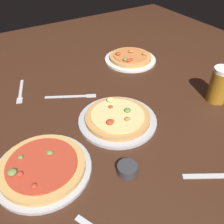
# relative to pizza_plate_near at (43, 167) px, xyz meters

# --- Properties ---
(ground_plane) EXTENTS (2.40, 2.40, 0.03)m
(ground_plane) POSITION_rel_pizza_plate_near_xyz_m (0.34, 0.12, -0.03)
(ground_plane) COLOR #3D2114
(pizza_plate_near) EXTENTS (0.32, 0.32, 0.05)m
(pizza_plate_near) POSITION_rel_pizza_plate_near_xyz_m (0.00, 0.00, 0.00)
(pizza_plate_near) COLOR #B2B2B7
(pizza_plate_near) RESTS_ON ground_plane
(pizza_plate_far) EXTENTS (0.29, 0.29, 0.05)m
(pizza_plate_far) POSITION_rel_pizza_plate_near_xyz_m (0.69, 0.49, -0.00)
(pizza_plate_far) COLOR silver
(pizza_plate_far) RESTS_ON ground_plane
(pizza_plate_side) EXTENTS (0.32, 0.32, 0.05)m
(pizza_plate_side) POSITION_rel_pizza_plate_near_xyz_m (0.34, 0.08, -0.00)
(pizza_plate_side) COLOR #B2B2B7
(pizza_plate_side) RESTS_ON ground_plane
(beer_mug_dark) EXTENTS (0.09, 0.14, 0.16)m
(beer_mug_dark) POSITION_rel_pizza_plate_near_xyz_m (0.80, -0.03, 0.06)
(beer_mug_dark) COLOR #9E6619
(beer_mug_dark) RESTS_ON ground_plane
(ramekin_sauce) EXTENTS (0.07, 0.07, 0.03)m
(ramekin_sauce) POSITION_rel_pizza_plate_near_xyz_m (0.23, -0.15, -0.00)
(ramekin_sauce) COLOR #333338
(ramekin_sauce) RESTS_ON ground_plane
(fork_left) EXTENTS (0.22, 0.13, 0.01)m
(fork_left) POSITION_rel_pizza_plate_near_xyz_m (0.26, 0.34, -0.01)
(fork_left) COLOR silver
(fork_left) RESTS_ON ground_plane
(fork_spare) EXTENTS (0.09, 0.20, 0.01)m
(fork_spare) POSITION_rel_pizza_plate_near_xyz_m (0.07, 0.50, -0.01)
(fork_spare) COLOR silver
(fork_spare) RESTS_ON ground_plane
(knife_spare) EXTENTS (0.20, 0.13, 0.01)m
(knife_spare) POSITION_rel_pizza_plate_near_xyz_m (0.47, -0.32, -0.01)
(knife_spare) COLOR silver
(knife_spare) RESTS_ON ground_plane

